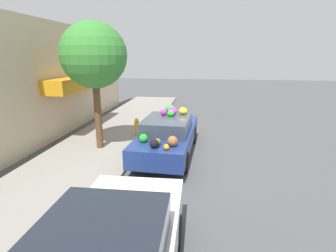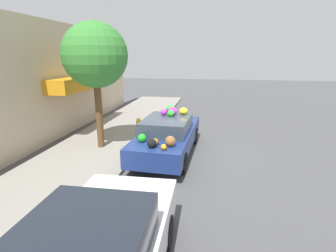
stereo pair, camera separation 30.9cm
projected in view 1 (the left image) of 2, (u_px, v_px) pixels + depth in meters
The scene contains 6 objects.
ground_plane at pixel (170, 154), 9.14m from camera, with size 60.00×60.00×0.00m, color #4C4C4F.
sidewalk_curb at pixel (96, 149), 9.48m from camera, with size 24.00×3.20×0.11m.
building_facade at pixel (35, 85), 9.36m from camera, with size 18.00×1.20×4.64m.
street_tree at pixel (94, 56), 8.68m from camera, with size 2.20×2.20×4.34m.
fire_hydrant at pixel (137, 126), 10.97m from camera, with size 0.20×0.20×0.70m.
art_car at pixel (168, 135), 8.92m from camera, with size 4.51×1.85×1.64m.
Camera 1 is at (-8.49, -1.13, 3.34)m, focal length 28.00 mm.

